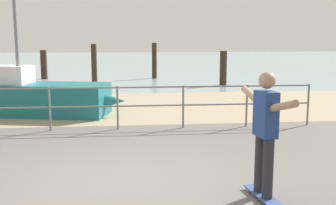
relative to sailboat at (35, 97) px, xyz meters
name	(u,v)px	position (x,y,z in m)	size (l,w,h in m)	color
beach_strip	(122,106)	(2.42, 1.23, -0.53)	(24.00, 6.00, 0.04)	tan
sea_surface	(124,61)	(2.42, 29.23, -0.53)	(72.00, 50.00, 0.04)	#849EA3
railing_fence	(49,102)	(0.79, -2.17, 0.17)	(12.59, 0.05, 1.05)	slate
sailboat	(35,97)	(0.00, 0.00, 0.00)	(5.07, 2.29, 5.83)	#19666B
skateboard	(263,196)	(4.37, -6.64, -0.46)	(0.30, 0.82, 0.08)	#334C8C
skateboarder	(265,127)	(4.37, -6.64, 0.49)	(0.27, 1.45, 1.65)	#26262B
groyne_post_1	(44,65)	(-1.80, 10.55, 0.25)	(0.34, 0.34, 1.56)	#332319
groyne_post_2	(94,66)	(1.16, 6.71, 0.44)	(0.25, 0.25, 1.93)	#332319
groyne_post_3	(154,61)	(4.12, 10.27, 0.44)	(0.26, 0.26, 1.94)	#332319
groyne_post_4	(223,68)	(7.07, 6.72, 0.27)	(0.32, 0.32, 1.60)	#332319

